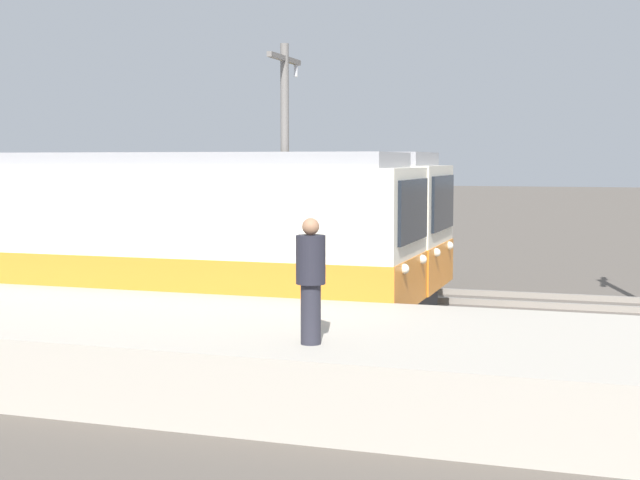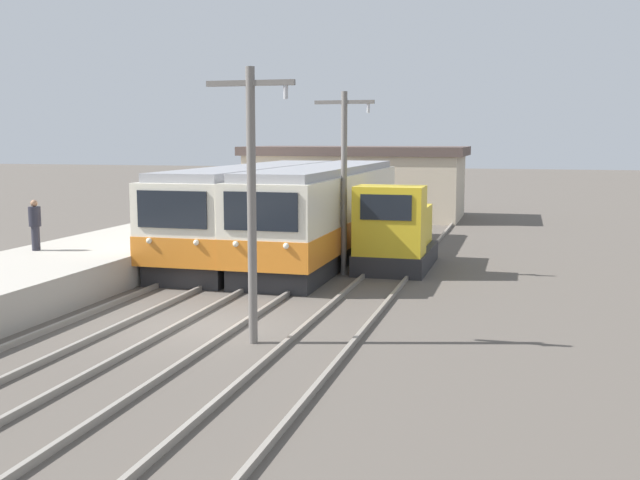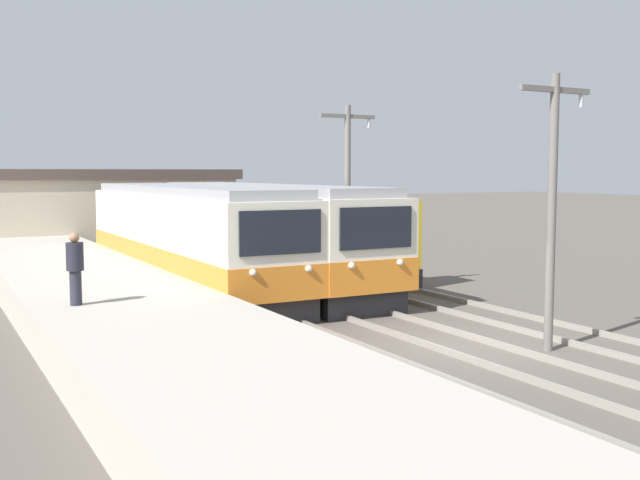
# 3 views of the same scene
# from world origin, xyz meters

# --- Properties ---
(ground_plane) EXTENTS (200.00, 200.00, 0.00)m
(ground_plane) POSITION_xyz_m (0.00, 0.00, 0.00)
(ground_plane) COLOR #564F47
(platform_left) EXTENTS (4.50, 54.00, 1.01)m
(platform_left) POSITION_xyz_m (-6.25, 0.00, 0.51)
(platform_left) COLOR #ADA599
(platform_left) RESTS_ON ground
(track_left) EXTENTS (1.54, 60.00, 0.14)m
(track_left) POSITION_xyz_m (-2.60, 0.00, 0.07)
(track_left) COLOR gray
(track_left) RESTS_ON ground
(track_center) EXTENTS (1.54, 60.00, 0.14)m
(track_center) POSITION_xyz_m (0.20, 0.00, 0.07)
(track_center) COLOR gray
(track_center) RESTS_ON ground
(track_right) EXTENTS (1.54, 60.00, 0.14)m
(track_right) POSITION_xyz_m (3.20, 0.00, 0.07)
(track_right) COLOR gray
(track_right) RESTS_ON ground
(commuter_train_left) EXTENTS (2.84, 14.99, 3.51)m
(commuter_train_left) POSITION_xyz_m (-2.60, 11.01, 1.64)
(commuter_train_left) COLOR #28282B
(commuter_train_left) RESTS_ON ground
(commuter_train_center) EXTENTS (2.84, 15.02, 3.53)m
(commuter_train_center) POSITION_xyz_m (0.20, 10.99, 1.65)
(commuter_train_center) COLOR #28282B
(commuter_train_center) RESTS_ON ground
(shunting_locomotive) EXTENTS (2.40, 4.79, 3.00)m
(shunting_locomotive) POSITION_xyz_m (3.20, 9.25, 1.21)
(shunting_locomotive) COLOR #28282B
(shunting_locomotive) RESTS_ON ground
(catenary_mast_mid) EXTENTS (2.00, 0.20, 6.09)m
(catenary_mast_mid) POSITION_xyz_m (1.71, 7.59, 3.36)
(catenary_mast_mid) COLOR slate
(catenary_mast_mid) RESTS_ON ground
(person_on_platform) EXTENTS (0.38, 0.38, 1.62)m
(person_on_platform) POSITION_xyz_m (-7.52, 3.85, 1.89)
(person_on_platform) COLOR #282833
(person_on_platform) RESTS_ON platform_left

